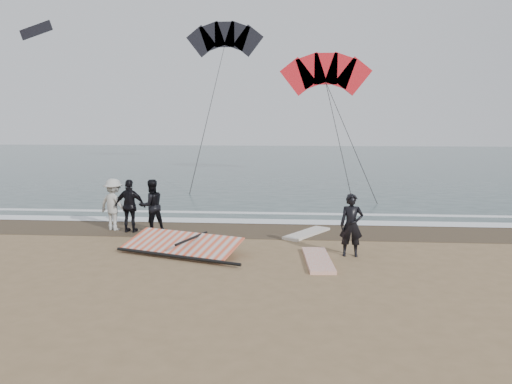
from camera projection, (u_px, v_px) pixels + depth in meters
ground at (263, 267)px, 13.42m from camera, size 120.00×120.00×0.00m
sea at (286, 162)px, 45.96m from camera, size 120.00×54.00×0.02m
wet_sand at (271, 230)px, 17.86m from camera, size 120.00×2.80×0.01m
foam_near at (273, 221)px, 19.23m from camera, size 120.00×0.90×0.01m
foam_far at (274, 213)px, 20.91m from camera, size 120.00×0.45×0.01m
man_main at (351, 225)px, 14.39m from camera, size 0.69×0.48×1.83m
board_white at (318, 260)px, 13.94m from camera, size 0.86×2.49×0.10m
board_cream at (307, 233)px, 17.16m from camera, size 1.69×2.16×0.09m
trio_cluster at (130, 205)px, 17.59m from camera, size 2.66×1.21×1.87m
sail_rig at (181, 245)px, 14.96m from camera, size 3.87×2.77×0.49m
kite_red at (326, 77)px, 32.18m from camera, size 6.41×5.15×12.02m
kite_dark at (225, 42)px, 40.41m from camera, size 6.94×8.17×18.89m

